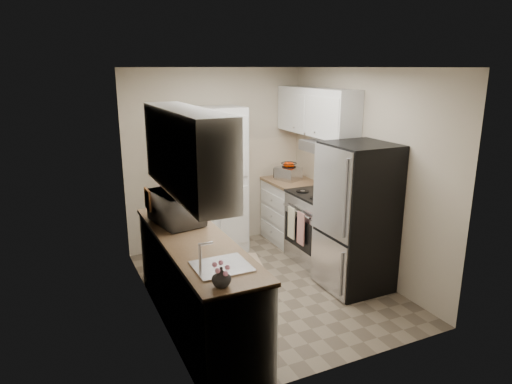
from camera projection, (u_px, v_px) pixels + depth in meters
ground at (266, 286)px, 5.38m from camera, size 3.20×3.20×0.00m
room_shell at (266, 151)px, 4.94m from camera, size 2.64×3.24×2.52m
pantry_cabinet at (211, 182)px, 6.18m from camera, size 0.90×0.55×2.00m
base_cabinet_left at (196, 284)px, 4.49m from camera, size 0.60×2.30×0.88m
countertop_left at (195, 240)px, 4.36m from camera, size 0.63×2.33×0.04m
base_cabinet_right at (291, 212)px, 6.71m from camera, size 0.60×0.80×0.88m
countertop_right at (291, 182)px, 6.59m from camera, size 0.63×0.83×0.04m
electric_range at (320, 226)px, 6.00m from camera, size 0.71×0.78×1.13m
refrigerator at (357, 217)px, 5.19m from camera, size 0.70×0.72×1.70m
microwave at (177, 208)px, 4.75m from camera, size 0.52×0.68×0.34m
wine_bottle at (160, 203)px, 4.99m from camera, size 0.07×0.07×0.29m
flower_vase at (221, 277)px, 3.39m from camera, size 0.17×0.17×0.15m
cutting_board at (178, 196)px, 5.28m from camera, size 0.04×0.22×0.28m
toaster_oven at (288, 174)px, 6.59m from camera, size 0.35×0.39×0.19m
fruit_basket at (289, 164)px, 6.57m from camera, size 0.22×0.22×0.09m
kitchen_mat at (243, 266)px, 5.91m from camera, size 0.67×0.90×0.01m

